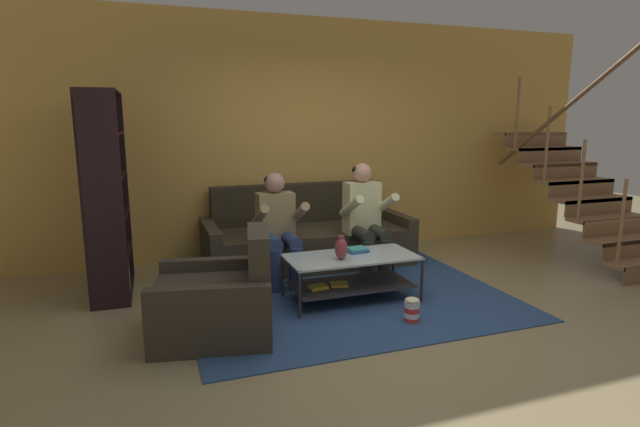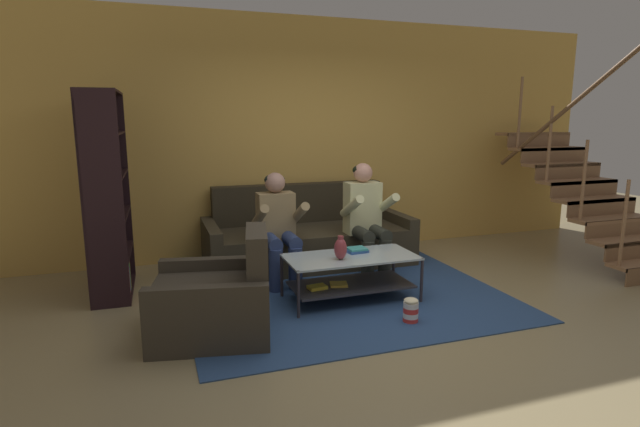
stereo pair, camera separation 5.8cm
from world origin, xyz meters
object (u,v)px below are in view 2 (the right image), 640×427
object	(u,v)px
couch	(307,239)
person_seated_right	(366,215)
vase	(341,248)
armchair	(216,301)
book_stack	(357,250)
bookshelf	(104,215)
popcorn_tub	(411,310)
coffee_table	(350,271)
person_seated_left	(278,224)

from	to	relation	value
couch	person_seated_right	bearing A→B (deg)	-49.77
vase	armchair	distance (m)	1.22
couch	person_seated_right	distance (m)	0.85
book_stack	armchair	xyz separation A→B (m)	(-1.40, -0.45, -0.18)
person_seated_right	bookshelf	bearing A→B (deg)	175.42
popcorn_tub	coffee_table	bearing A→B (deg)	113.65
person_seated_right	bookshelf	world-z (taller)	bookshelf
coffee_table	couch	bearing A→B (deg)	90.23
couch	bookshelf	xyz separation A→B (m)	(-2.16, -0.37, 0.50)
popcorn_tub	armchair	bearing A→B (deg)	168.99
coffee_table	bookshelf	world-z (taller)	bookshelf
couch	armchair	world-z (taller)	couch
person_seated_right	coffee_table	world-z (taller)	person_seated_right
person_seated_left	bookshelf	bearing A→B (deg)	172.51
vase	person_seated_right	bearing A→B (deg)	52.60
vase	book_stack	world-z (taller)	vase
couch	person_seated_left	distance (m)	0.84
vase	popcorn_tub	xyz separation A→B (m)	(0.41, -0.58, -0.43)
couch	popcorn_tub	size ratio (longest dim) A/B	11.02
vase	armchair	size ratio (longest dim) A/B	0.21
person_seated_right	bookshelf	size ratio (longest dim) A/B	0.62
person_seated_left	vase	bearing A→B (deg)	-64.62
coffee_table	popcorn_tub	bearing A→B (deg)	-66.35
coffee_table	book_stack	world-z (taller)	book_stack
coffee_table	person_seated_left	bearing A→B (deg)	124.67
book_stack	bookshelf	distance (m)	2.45
person_seated_left	book_stack	world-z (taller)	person_seated_left
person_seated_right	bookshelf	distance (m)	2.66
couch	popcorn_tub	xyz separation A→B (m)	(0.29, -1.97, -0.18)
person_seated_right	armchair	xyz separation A→B (m)	(-1.77, -1.08, -0.39)
coffee_table	popcorn_tub	distance (m)	0.74
bookshelf	couch	bearing A→B (deg)	9.79
person_seated_right	armchair	world-z (taller)	person_seated_right
couch	bookshelf	bearing A→B (deg)	-170.21
person_seated_left	coffee_table	world-z (taller)	person_seated_left
coffee_table	book_stack	size ratio (longest dim) A/B	5.93
couch	armchair	size ratio (longest dim) A/B	2.27
person_seated_left	popcorn_tub	bearing A→B (deg)	-60.28
vase	bookshelf	xyz separation A→B (m)	(-2.04, 1.01, 0.26)
vase	popcorn_tub	world-z (taller)	vase
armchair	bookshelf	bearing A→B (deg)	124.17
person_seated_left	person_seated_right	xyz separation A→B (m)	(0.99, 0.01, 0.03)
person_seated_right	couch	bearing A→B (deg)	130.23
bookshelf	armchair	xyz separation A→B (m)	(0.88, -1.29, -0.52)
person_seated_left	vase	size ratio (longest dim) A/B	5.19
coffee_table	armchair	distance (m)	1.33
vase	bookshelf	distance (m)	2.29
person_seated_left	popcorn_tub	size ratio (longest dim) A/B	5.32
couch	coffee_table	bearing A→B (deg)	-89.77
coffee_table	popcorn_tub	xyz separation A→B (m)	(0.29, -0.66, -0.18)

